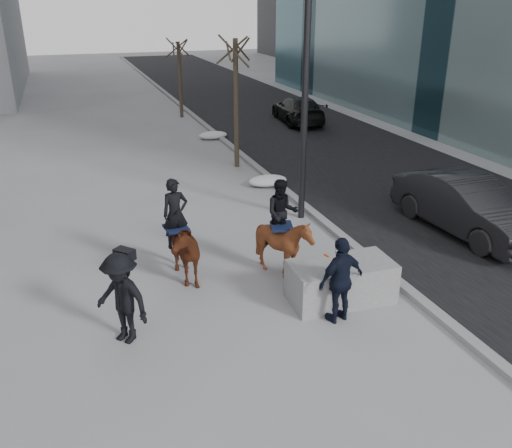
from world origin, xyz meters
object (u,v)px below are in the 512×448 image
object	(u,v)px
mounted_right	(283,239)
mounted_left	(178,244)
car_near	(468,205)
planter	(341,282)

from	to	relation	value
mounted_right	mounted_left	bearing A→B (deg)	165.47
car_near	mounted_left	bearing A→B (deg)	176.70
mounted_left	mounted_right	bearing A→B (deg)	-14.53
mounted_left	mounted_right	xyz separation A→B (m)	(2.26, -0.59, 0.04)
planter	car_near	world-z (taller)	car_near
planter	mounted_right	world-z (taller)	mounted_right
car_near	mounted_left	distance (m)	7.83
car_near	mounted_right	bearing A→B (deg)	-177.08
mounted_left	planter	bearing A→B (deg)	-34.45
planter	car_near	xyz separation A→B (m)	(4.86, 2.11, 0.33)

